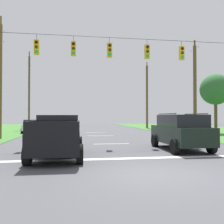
% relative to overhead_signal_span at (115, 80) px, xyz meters
% --- Properties ---
extents(ground_plane, '(120.00, 120.00, 0.00)m').
position_rel_overhead_signal_span_xyz_m(ground_plane, '(-0.14, -8.56, -4.35)').
color(ground_plane, '#47474C').
extents(stop_bar_stripe, '(14.19, 0.45, 0.01)m').
position_rel_overhead_signal_span_xyz_m(stop_bar_stripe, '(-0.14, -5.52, -4.35)').
color(stop_bar_stripe, white).
rests_on(stop_bar_stripe, ground).
extents(lane_dash_0, '(2.50, 0.15, 0.01)m').
position_rel_overhead_signal_span_xyz_m(lane_dash_0, '(-0.14, 0.48, -4.35)').
color(lane_dash_0, white).
rests_on(lane_dash_0, ground).
extents(lane_dash_1, '(2.50, 0.15, 0.01)m').
position_rel_overhead_signal_span_xyz_m(lane_dash_1, '(-0.14, 7.81, -4.35)').
color(lane_dash_1, white).
rests_on(lane_dash_1, ground).
extents(lane_dash_2, '(2.50, 0.15, 0.01)m').
position_rel_overhead_signal_span_xyz_m(lane_dash_2, '(-0.14, 12.81, -4.35)').
color(lane_dash_2, white).
rests_on(lane_dash_2, ground).
extents(overhead_signal_span, '(16.91, 0.31, 7.52)m').
position_rel_overhead_signal_span_xyz_m(overhead_signal_span, '(0.00, 0.00, 0.00)').
color(overhead_signal_span, brown).
rests_on(overhead_signal_span, ground).
extents(pickup_truck, '(2.36, 5.43, 1.95)m').
position_rel_overhead_signal_span_xyz_m(pickup_truck, '(-3.43, -4.59, -3.39)').
color(pickup_truck, black).
rests_on(pickup_truck, ground).
extents(suv_black, '(2.27, 4.83, 2.05)m').
position_rel_overhead_signal_span_xyz_m(suv_black, '(3.26, -3.13, -3.29)').
color(suv_black, black).
rests_on(suv_black, ground).
extents(distant_car_crossing_white, '(2.30, 4.43, 1.52)m').
position_rel_overhead_signal_span_xyz_m(distant_car_crossing_white, '(-7.57, 13.50, -3.56)').
color(distant_car_crossing_white, silver).
rests_on(distant_car_crossing_white, ground).
extents(distant_car_oncoming, '(2.21, 4.40, 1.52)m').
position_rel_overhead_signal_span_xyz_m(distant_car_oncoming, '(8.71, 10.41, -3.56)').
color(distant_car_oncoming, slate).
rests_on(distant_car_oncoming, ground).
extents(utility_pole_mid_right, '(0.31, 1.55, 9.08)m').
position_rel_overhead_signal_span_xyz_m(utility_pole_mid_right, '(8.53, 5.39, 0.05)').
color(utility_pole_mid_right, brown).
rests_on(utility_pole_mid_right, ground).
extents(utility_pole_far_right, '(0.33, 1.71, 10.65)m').
position_rel_overhead_signal_span_xyz_m(utility_pole_far_right, '(8.85, 21.98, 0.79)').
color(utility_pole_far_right, brown).
rests_on(utility_pole_far_right, ground).
extents(utility_pole_mid_left, '(0.26, 1.92, 10.36)m').
position_rel_overhead_signal_span_xyz_m(utility_pole_mid_left, '(-8.82, 5.48, 0.83)').
color(utility_pole_mid_left, brown).
rests_on(utility_pole_mid_left, ground).
extents(utility_pole_far_left, '(0.26, 1.96, 11.36)m').
position_rel_overhead_signal_span_xyz_m(utility_pole_far_left, '(-9.17, 20.86, 1.35)').
color(utility_pole_far_left, brown).
rests_on(utility_pole_far_left, ground).
extents(tree_roadside_far_right, '(3.40, 3.40, 6.62)m').
position_rel_overhead_signal_span_xyz_m(tree_roadside_far_right, '(12.85, 9.04, 0.52)').
color(tree_roadside_far_right, brown).
rests_on(tree_roadside_far_right, ground).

